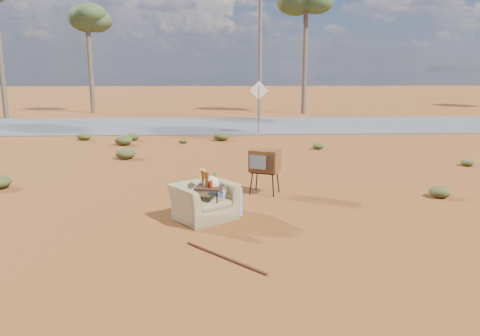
{
  "coord_description": "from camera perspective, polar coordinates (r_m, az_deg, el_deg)",
  "views": [
    {
      "loc": [
        -0.15,
        -7.58,
        2.66
      ],
      "look_at": [
        0.24,
        1.21,
        0.8
      ],
      "focal_mm": 35.0,
      "sensor_mm": 36.0,
      "label": 1
    }
  ],
  "objects": [
    {
      "name": "side_table",
      "position": [
        8.26,
        -3.96,
        -2.02
      ],
      "size": [
        0.53,
        0.53,
        0.92
      ],
      "rotation": [
        0.0,
        0.0,
        -0.21
      ],
      "color": "#3A2215",
      "rests_on": "ground"
    },
    {
      "name": "highway",
      "position": [
        22.73,
        -2.14,
        5.26
      ],
      "size": [
        140.0,
        7.0,
        0.04
      ],
      "primitive_type": "cube",
      "color": "#565659",
      "rests_on": "ground"
    },
    {
      "name": "scrub_patch",
      "position": [
        12.27,
        -5.62,
        0.02
      ],
      "size": [
        17.49,
        8.07,
        0.33
      ],
      "color": "#444A20",
      "rests_on": "ground"
    },
    {
      "name": "armchair",
      "position": [
        8.47,
        -3.99,
        -3.45
      ],
      "size": [
        1.31,
        1.31,
        0.89
      ],
      "rotation": [
        0.0,
        0.0,
        0.61
      ],
      "color": "olive",
      "rests_on": "ground"
    },
    {
      "name": "road_sign",
      "position": [
        19.68,
        2.31,
        8.55
      ],
      "size": [
        0.78,
        0.06,
        2.19
      ],
      "color": "brown",
      "rests_on": "ground"
    },
    {
      "name": "utility_pole_center",
      "position": [
        25.21,
        2.46,
        15.3
      ],
      "size": [
        1.4,
        0.2,
        8.0
      ],
      "color": "brown",
      "rests_on": "ground"
    },
    {
      "name": "tv_unit",
      "position": [
        10.1,
        3.04,
        0.84
      ],
      "size": [
        0.74,
        0.68,
        0.97
      ],
      "rotation": [
        0.0,
        0.0,
        -0.4
      ],
      "color": "black",
      "rests_on": "ground"
    },
    {
      "name": "eucalyptus_center",
      "position": [
        29.28,
        8.08,
        19.21
      ],
      "size": [
        3.2,
        3.2,
        7.6
      ],
      "color": "brown",
      "rests_on": "ground"
    },
    {
      "name": "rusty_bar",
      "position": [
        6.82,
        -1.91,
        -10.81
      ],
      "size": [
        1.14,
        1.22,
        0.04
      ],
      "primitive_type": "cylinder",
      "rotation": [
        0.0,
        1.57,
        -0.82
      ],
      "color": "#512415",
      "rests_on": "ground"
    },
    {
      "name": "eucalyptus_near_left",
      "position": [
        30.73,
        -18.09,
        16.58
      ],
      "size": [
        3.2,
        3.2,
        6.6
      ],
      "color": "brown",
      "rests_on": "ground"
    },
    {
      "name": "ground",
      "position": [
        8.03,
        -1.32,
        -7.4
      ],
      "size": [
        140.0,
        140.0,
        0.0
      ],
      "primitive_type": "plane",
      "color": "brown",
      "rests_on": "ground"
    }
  ]
}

